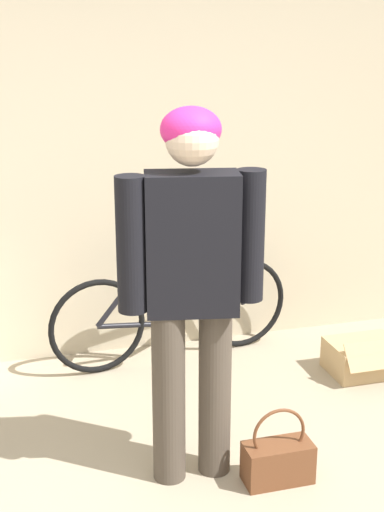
{
  "coord_description": "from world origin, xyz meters",
  "views": [
    {
      "loc": [
        -0.69,
        -2.11,
        2.06
      ],
      "look_at": [
        0.12,
        0.81,
        1.12
      ],
      "focal_mm": 50.0,
      "sensor_mm": 36.0,
      "label": 1
    }
  ],
  "objects_px": {
    "handbag": "(278,460)",
    "cardboard_box": "(364,357)",
    "bicycle": "(173,310)",
    "person": "(192,272)"
  },
  "relations": [
    {
      "from": "cardboard_box",
      "to": "person",
      "type": "bearing_deg",
      "value": -150.6
    },
    {
      "from": "bicycle",
      "to": "cardboard_box",
      "type": "xyz_separation_m",
      "value": [
        1.12,
        -0.52,
        -0.24
      ]
    },
    {
      "from": "bicycle",
      "to": "handbag",
      "type": "bearing_deg",
      "value": -91.5
    },
    {
      "from": "cardboard_box",
      "to": "bicycle",
      "type": "bearing_deg",
      "value": 155.05
    },
    {
      "from": "handbag",
      "to": "cardboard_box",
      "type": "height_order",
      "value": "handbag"
    },
    {
      "from": "bicycle",
      "to": "cardboard_box",
      "type": "relative_size",
      "value": 3.72
    },
    {
      "from": "person",
      "to": "cardboard_box",
      "type": "relative_size",
      "value": 4.03
    },
    {
      "from": "cardboard_box",
      "to": "handbag",
      "type": "bearing_deg",
      "value": -135.98
    },
    {
      "from": "person",
      "to": "handbag",
      "type": "distance_m",
      "value": 1.02
    },
    {
      "from": "bicycle",
      "to": "handbag",
      "type": "height_order",
      "value": "bicycle"
    }
  ]
}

